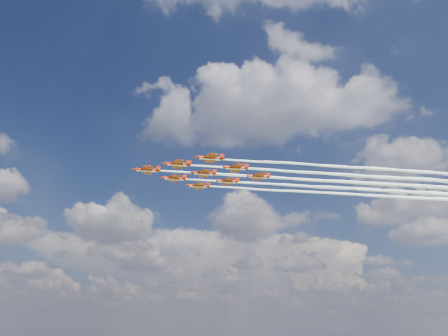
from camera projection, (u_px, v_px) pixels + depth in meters
The scene contains 9 objects.
jet_lead at pixel (332, 181), 165.07m from camera, with size 131.40×66.24×2.54m.
jet_row2_port at pixel (367, 176), 159.71m from camera, with size 131.40×66.24×2.54m.
jet_row2_starb at pixel (348, 188), 173.84m from camera, with size 131.40×66.24×2.54m.
jet_row3_port at pixel (404, 171), 154.34m from camera, with size 131.40×66.24×2.54m.
jet_row3_centre at pixel (382, 184), 168.48m from camera, with size 131.40×66.24×2.54m.
jet_row3_starb at pixel (363, 195), 182.61m from camera, with size 131.40×66.24×2.54m.
jet_row4_port at pixel (417, 179), 163.11m from camera, with size 131.40×66.24×2.54m.
jet_row4_starb at pixel (395, 191), 177.25m from camera, with size 131.40×66.24×2.54m.
jet_tail at pixel (429, 187), 171.88m from camera, with size 131.40×66.24×2.54m.
Camera 1 is at (53.73, -136.38, 25.56)m, focal length 35.00 mm.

